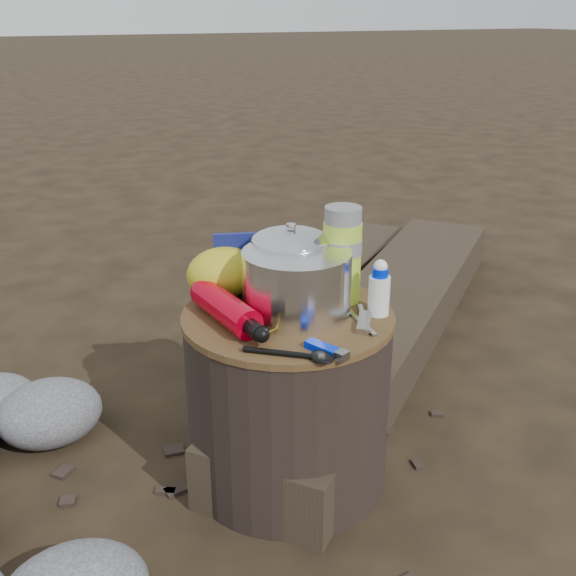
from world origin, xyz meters
name	(u,v)px	position (x,y,z in m)	size (l,w,h in m)	color
ground	(288,473)	(0.00, 0.00, 0.00)	(60.00, 60.00, 0.00)	black
stump	(288,397)	(0.00, 0.00, 0.21)	(0.46, 0.46, 0.42)	black
rock_ring	(7,489)	(-0.61, 0.11, 0.09)	(0.40, 0.88, 0.17)	#5C5C61
log_main	(385,323)	(0.57, 0.46, 0.08)	(0.32, 1.89, 0.16)	#30271C
log_small	(323,282)	(0.60, 0.92, 0.05)	(0.24, 1.29, 0.11)	#30271C
foil_windscreen	(297,283)	(0.02, -0.01, 0.49)	(0.23, 0.23, 0.14)	silver
camping_pot	(291,265)	(0.03, 0.06, 0.51)	(0.17, 0.17, 0.17)	silver
fuel_bottle	(226,308)	(-0.14, 0.01, 0.45)	(0.06, 0.27, 0.06)	#C10018
thermos	(342,255)	(0.14, 0.02, 0.53)	(0.09, 0.09, 0.21)	#AFD634
travel_mug	(310,263)	(0.12, 0.12, 0.48)	(0.07, 0.07, 0.11)	black
stuff_sack	(223,273)	(-0.09, 0.15, 0.48)	(0.17, 0.14, 0.11)	gold
food_pouch	(238,262)	(-0.05, 0.17, 0.49)	(0.11, 0.02, 0.14)	navy
lighter	(323,348)	(-0.02, -0.19, 0.43)	(0.02, 0.09, 0.02)	#0022E4
multitool	(364,322)	(0.12, -0.12, 0.43)	(0.03, 0.09, 0.01)	#ABABB0
pot_grabber	(361,321)	(0.11, -0.11, 0.43)	(0.03, 0.13, 0.01)	#ABABB0
spork	(281,352)	(-0.10, -0.17, 0.43)	(0.04, 0.17, 0.01)	black
squeeze_bottle	(379,291)	(0.17, -0.09, 0.48)	(0.05, 0.05, 0.11)	white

